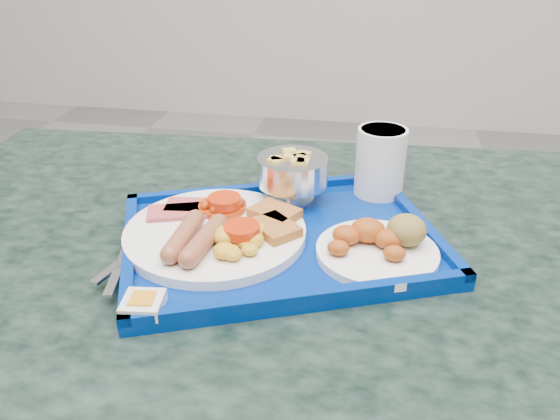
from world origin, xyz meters
name	(u,v)px	position (x,y,z in m)	size (l,w,h in m)	color
table	(287,356)	(-0.04, 0.24, 0.56)	(1.26, 0.88, 0.76)	gray
tray	(280,240)	(-0.05, 0.24, 0.77)	(0.49, 0.43, 0.02)	navy
main_plate	(219,230)	(-0.13, 0.22, 0.78)	(0.24, 0.24, 0.04)	white
bread_plate	(380,244)	(0.08, 0.22, 0.79)	(0.15, 0.15, 0.05)	white
fruit_bowl	(293,172)	(-0.05, 0.35, 0.82)	(0.10, 0.10, 0.07)	silver
juice_cup	(381,160)	(0.07, 0.40, 0.83)	(0.07, 0.07, 0.10)	white
spoon	(140,226)	(-0.24, 0.23, 0.78)	(0.06, 0.19, 0.01)	silver
knife	(123,258)	(-0.23, 0.15, 0.77)	(0.01, 0.16, 0.00)	silver
jam_packet	(143,304)	(-0.17, 0.06, 0.78)	(0.05, 0.05, 0.02)	silver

